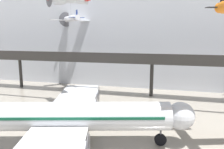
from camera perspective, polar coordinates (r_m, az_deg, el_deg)
The scene contains 5 objects.
hangar_back_wall at distance 50.63m, azimuth 11.41°, elevation 12.61°, with size 140.00×3.00×28.57m.
mezzanine_walkway at distance 42.44m, azimuth 10.33°, elevation 3.35°, with size 110.00×3.20×8.65m.
airliner_silver_main at distance 24.63m, azimuth -14.91°, elevation -10.67°, with size 30.05×34.83×9.24m.
suspended_plane_silver_racer at distance 35.70m, azimuth -11.41°, elevation 18.62°, with size 6.79×6.62×6.57m.
suspended_plane_white_twin at distance 51.06m, azimuth -10.62°, elevation 14.15°, with size 7.98×8.01×8.54m.
Camera 1 is at (3.37, -15.44, 11.92)m, focal length 35.00 mm.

